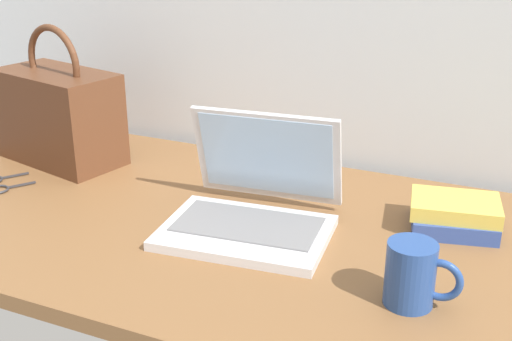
% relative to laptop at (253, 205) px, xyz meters
% --- Properties ---
extents(desk, '(1.60, 0.76, 0.03)m').
position_rel_laptop_xyz_m(desk, '(0.01, -0.01, -0.06)').
color(desk, brown).
rests_on(desk, ground).
extents(laptop, '(0.33, 0.31, 0.21)m').
position_rel_laptop_xyz_m(laptop, '(0.00, 0.00, 0.00)').
color(laptop, silver).
rests_on(laptop, desk).
extents(coffee_mug, '(0.12, 0.08, 0.10)m').
position_rel_laptop_xyz_m(coffee_mug, '(0.34, -0.15, 0.01)').
color(coffee_mug, '#26478C').
rests_on(coffee_mug, desk).
extents(handbag, '(0.33, 0.22, 0.33)m').
position_rel_laptop_xyz_m(handbag, '(-0.57, 0.14, 0.07)').
color(handbag, '#59331E').
rests_on(handbag, desk).
extents(book_stack, '(0.18, 0.16, 0.06)m').
position_rel_laptop_xyz_m(book_stack, '(0.36, 0.15, -0.02)').
color(book_stack, '#334C99').
rests_on(book_stack, desk).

